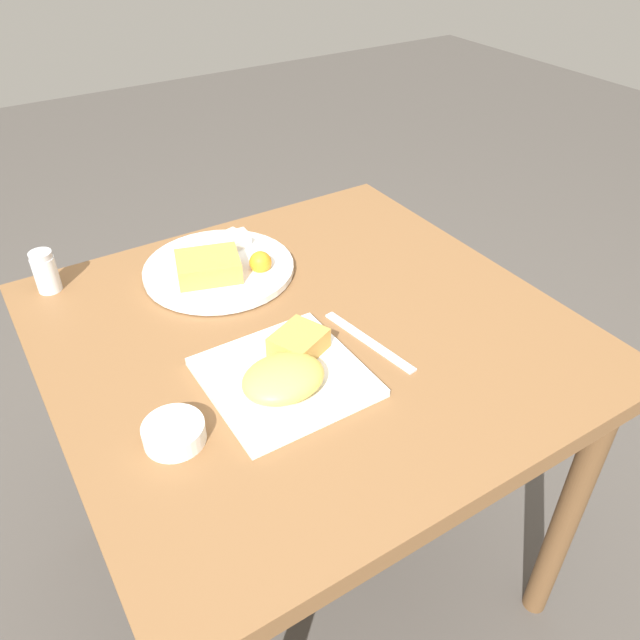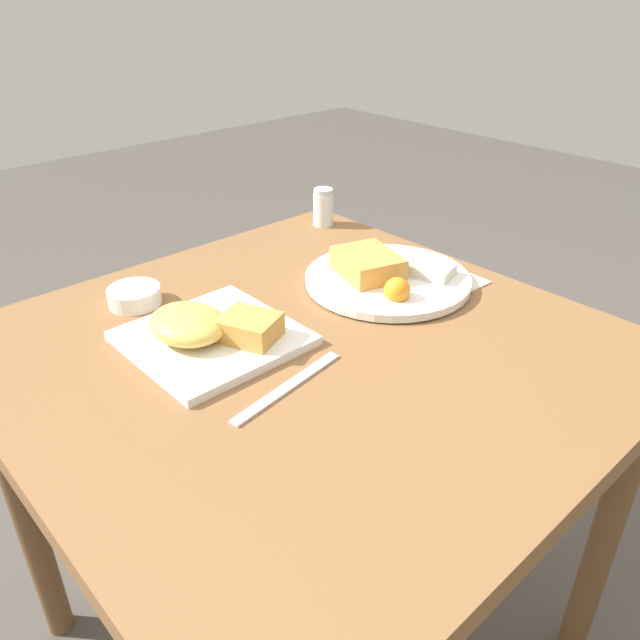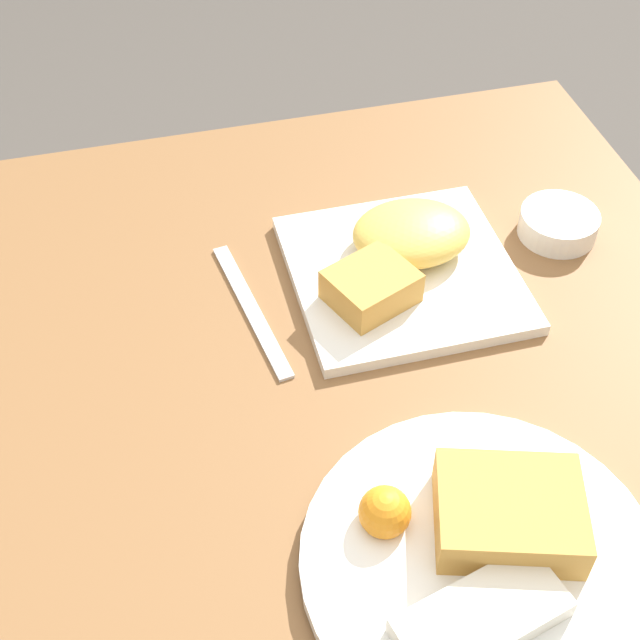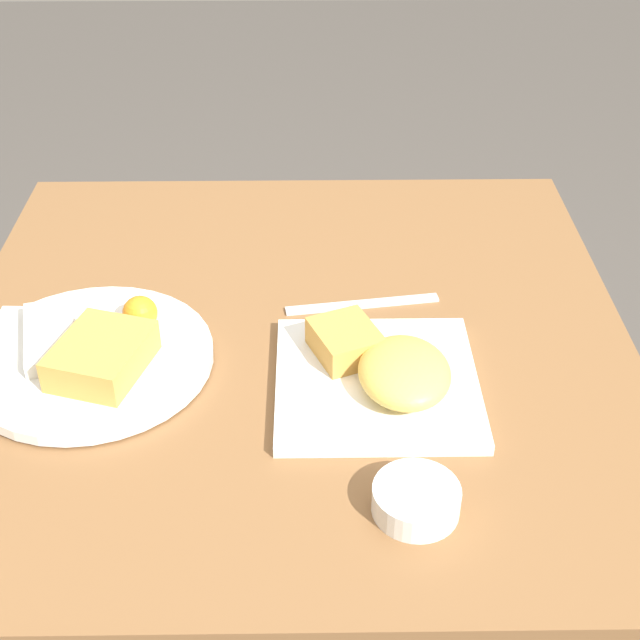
% 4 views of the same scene
% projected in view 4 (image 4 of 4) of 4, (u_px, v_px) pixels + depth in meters
% --- Properties ---
extents(dining_table, '(0.87, 0.86, 0.71)m').
position_uv_depth(dining_table, '(294.00, 390.00, 1.18)').
color(dining_table, brown).
rests_on(dining_table, ground_plane).
extents(menu_card, '(0.18, 0.23, 0.00)m').
position_uv_depth(menu_card, '(70.00, 347.00, 1.11)').
color(menu_card, beige).
rests_on(menu_card, dining_table).
extents(plate_square_near, '(0.24, 0.24, 0.06)m').
position_uv_depth(plate_square_near, '(383.00, 373.00, 1.03)').
color(plate_square_near, white).
rests_on(plate_square_near, dining_table).
extents(plate_oval_far, '(0.29, 0.29, 0.05)m').
position_uv_depth(plate_oval_far, '(92.00, 354.00, 1.07)').
color(plate_oval_far, white).
rests_on(plate_oval_far, menu_card).
extents(sauce_ramekin, '(0.09, 0.09, 0.03)m').
position_uv_depth(sauce_ramekin, '(416.00, 499.00, 0.88)').
color(sauce_ramekin, white).
rests_on(sauce_ramekin, dining_table).
extents(butter_knife, '(0.05, 0.21, 0.00)m').
position_uv_depth(butter_knife, '(363.00, 304.00, 1.18)').
color(butter_knife, silver).
rests_on(butter_knife, dining_table).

